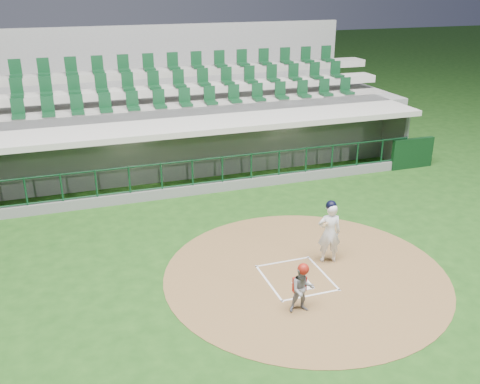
# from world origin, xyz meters

# --- Properties ---
(ground) EXTENTS (120.00, 120.00, 0.00)m
(ground) POSITION_xyz_m (0.00, 0.00, 0.00)
(ground) COLOR #194012
(ground) RESTS_ON ground
(dirt_circle) EXTENTS (7.20, 7.20, 0.01)m
(dirt_circle) POSITION_xyz_m (0.30, -0.20, 0.01)
(dirt_circle) COLOR brown
(dirt_circle) RESTS_ON ground
(home_plate) EXTENTS (0.43, 0.43, 0.02)m
(home_plate) POSITION_xyz_m (0.00, -0.70, 0.02)
(home_plate) COLOR white
(home_plate) RESTS_ON dirt_circle
(batter_box_chalk) EXTENTS (1.55, 1.80, 0.01)m
(batter_box_chalk) POSITION_xyz_m (0.00, -0.30, 0.02)
(batter_box_chalk) COLOR white
(batter_box_chalk) RESTS_ON ground
(dugout_structure) EXTENTS (16.40, 3.70, 3.00)m
(dugout_structure) POSITION_xyz_m (0.19, 7.82, 0.96)
(dugout_structure) COLOR gray
(dugout_structure) RESTS_ON ground
(seating_deck) EXTENTS (17.00, 6.72, 5.15)m
(seating_deck) POSITION_xyz_m (0.00, 10.91, 1.42)
(seating_deck) COLOR gray
(seating_deck) RESTS_ON ground
(batter) EXTENTS (0.88, 0.91, 1.74)m
(batter) POSITION_xyz_m (1.15, 0.22, 0.89)
(batter) COLOR white
(batter) RESTS_ON dirt_circle
(catcher) EXTENTS (0.61, 0.52, 1.21)m
(catcher) POSITION_xyz_m (-0.49, -1.63, 0.61)
(catcher) COLOR gray
(catcher) RESTS_ON dirt_circle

